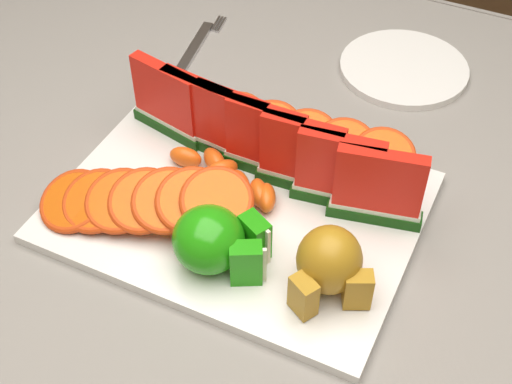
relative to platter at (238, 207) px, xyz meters
name	(u,v)px	position (x,y,z in m)	size (l,w,h in m)	color
table	(229,240)	(-0.03, 0.03, -0.11)	(1.40, 0.90, 0.75)	#48321E
tablecloth	(228,207)	(-0.03, 0.03, -0.05)	(1.53, 1.03, 0.20)	slate
platter	(238,207)	(0.00, 0.00, 0.00)	(0.40, 0.30, 0.01)	silver
apple_cluster	(216,241)	(0.02, -0.08, 0.04)	(0.11, 0.09, 0.07)	#378216
pear_cluster	(329,264)	(0.13, -0.07, 0.04)	(0.09, 0.09, 0.08)	#9F8110
side_plate	(404,68)	(0.09, 0.34, 0.00)	(0.22, 0.22, 0.01)	silver
fork	(193,52)	(-0.20, 0.25, 0.00)	(0.04, 0.20, 0.00)	silver
watermelon_row	(266,143)	(0.01, 0.06, 0.05)	(0.39, 0.07, 0.10)	#0F330D
orange_fan_front	(143,200)	(-0.08, -0.07, 0.04)	(0.26, 0.15, 0.06)	red
orange_fan_back	(289,130)	(0.01, 0.12, 0.03)	(0.33, 0.10, 0.04)	red
tangerine_segments	(231,177)	(-0.02, 0.02, 0.02)	(0.15, 0.07, 0.03)	orange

